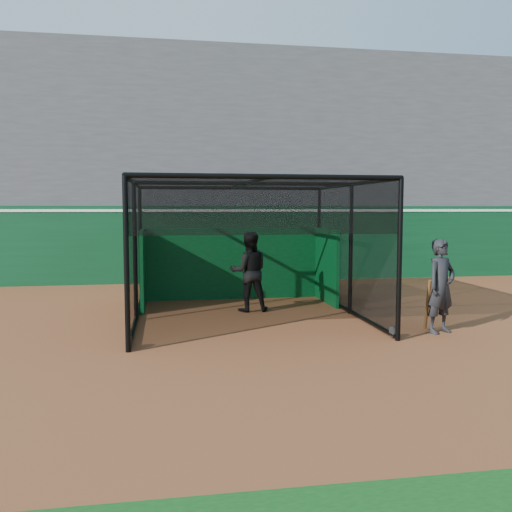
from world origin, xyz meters
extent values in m
plane|color=brown|center=(0.00, 0.00, 0.00)|extent=(120.00, 120.00, 0.00)
cube|color=#0A3B1D|center=(0.00, 8.50, 1.25)|extent=(50.00, 0.45, 2.50)
cube|color=white|center=(0.00, 8.50, 2.35)|extent=(50.00, 0.50, 0.08)
cube|color=#4C4C4F|center=(0.00, 12.38, 3.88)|extent=(50.00, 7.85, 7.75)
cube|color=#4C4C4F|center=(0.00, 15.80, 8.35)|extent=(50.00, 0.30, 1.20)
cube|color=#074A1E|center=(0.54, 4.91, 0.95)|extent=(4.70, 0.10, 1.90)
cylinder|color=black|center=(-1.87, 0.01, 0.11)|extent=(0.08, 0.22, 0.22)
cylinder|color=black|center=(2.94, 0.01, 0.11)|extent=(0.08, 0.22, 0.22)
cylinder|color=black|center=(-1.87, 4.83, 0.11)|extent=(0.08, 0.22, 0.22)
cylinder|color=black|center=(2.94, 4.83, 0.11)|extent=(0.08, 0.22, 0.22)
imported|color=black|center=(0.70, 3.11, 0.94)|extent=(0.92, 0.72, 1.87)
imported|color=black|center=(4.02, 0.28, 0.91)|extent=(0.78, 0.66, 1.83)
cylinder|color=#593819|center=(3.77, 0.33, 0.55)|extent=(0.16, 0.38, 1.02)
camera|label=1|loc=(-1.23, -9.36, 2.41)|focal=38.00mm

